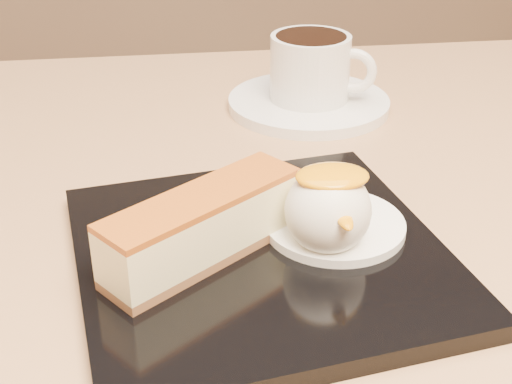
{
  "coord_description": "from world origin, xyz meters",
  "views": [
    {
      "loc": [
        -0.04,
        -0.39,
        0.97
      ],
      "look_at": [
        0.01,
        -0.01,
        0.76
      ],
      "focal_mm": 50.0,
      "sensor_mm": 36.0,
      "label": 1
    }
  ],
  "objects": [
    {
      "name": "dessert_plate",
      "position": [
        0.01,
        -0.03,
        0.73
      ],
      "size": [
        0.25,
        0.25,
        0.01
      ],
      "primitive_type": "cube",
      "rotation": [
        0.0,
        0.0,
        0.16
      ],
      "color": "black",
      "rests_on": "table"
    },
    {
      "name": "cheesecake",
      "position": [
        -0.02,
        -0.03,
        0.75
      ],
      "size": [
        0.13,
        0.11,
        0.04
      ],
      "rotation": [
        0.0,
        0.0,
        0.65
      ],
      "color": "brown",
      "rests_on": "dessert_plate"
    },
    {
      "name": "cream_smear",
      "position": [
        0.06,
        -0.01,
        0.73
      ],
      "size": [
        0.09,
        0.09,
        0.01
      ],
      "primitive_type": "cylinder",
      "color": "white",
      "rests_on": "dessert_plate"
    },
    {
      "name": "ice_cream_scoop",
      "position": [
        0.05,
        -0.03,
        0.76
      ],
      "size": [
        0.05,
        0.05,
        0.05
      ],
      "primitive_type": "sphere",
      "color": "white",
      "rests_on": "cream_smear"
    },
    {
      "name": "mango_sauce",
      "position": [
        0.05,
        -0.03,
        0.78
      ],
      "size": [
        0.04,
        0.03,
        0.01
      ],
      "primitive_type": "ellipsoid",
      "color": "orange",
      "rests_on": "ice_cream_scoop"
    },
    {
      "name": "mint_sprig",
      "position": [
        0.03,
        0.01,
        0.74
      ],
      "size": [
        0.03,
        0.02,
        0.0
      ],
      "color": "#36852B",
      "rests_on": "cream_smear"
    },
    {
      "name": "saucer",
      "position": [
        0.09,
        0.22,
        0.72
      ],
      "size": [
        0.15,
        0.15,
        0.01
      ],
      "primitive_type": "cylinder",
      "color": "white",
      "rests_on": "table"
    },
    {
      "name": "coffee_cup",
      "position": [
        0.09,
        0.22,
        0.76
      ],
      "size": [
        0.09,
        0.07,
        0.06
      ],
      "rotation": [
        0.0,
        0.0,
        -0.38
      ],
      "color": "white",
      "rests_on": "saucer"
    }
  ]
}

